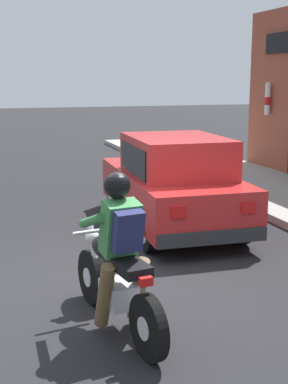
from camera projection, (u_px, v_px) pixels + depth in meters
ground_plane at (108, 285)px, 6.59m from camera, size 80.00×80.00×0.00m
motorcycle_with_rider at (117, 265)px, 5.29m from camera, size 0.66×2.01×1.62m
car_hatchback at (173, 183)px, 8.94m from camera, size 1.83×3.86×1.57m
traffic_cone at (187, 159)px, 13.83m from camera, size 0.36×0.36×0.60m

